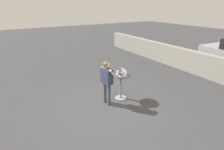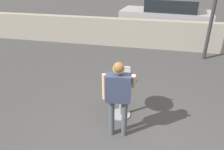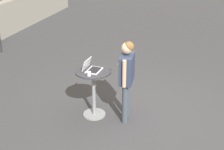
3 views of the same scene
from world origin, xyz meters
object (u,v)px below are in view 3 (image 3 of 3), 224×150
at_px(standing_person, 127,72).
at_px(laptop, 92,68).
at_px(cafe_table, 94,86).
at_px(coffee_mug, 89,74).

bearing_deg(standing_person, laptop, 94.71).
height_order(cafe_table, laptop, laptop).
distance_m(laptop, standing_person, 0.66).
relative_size(coffee_mug, standing_person, 0.06).
xyz_separation_m(laptop, coffee_mug, (-0.23, -0.04, -0.01)).
bearing_deg(laptop, cafe_table, -93.96).
xyz_separation_m(laptop, standing_person, (0.05, -0.66, -0.00)).
bearing_deg(laptop, standing_person, -85.29).
height_order(cafe_table, standing_person, standing_person).
bearing_deg(cafe_table, standing_person, -84.90).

